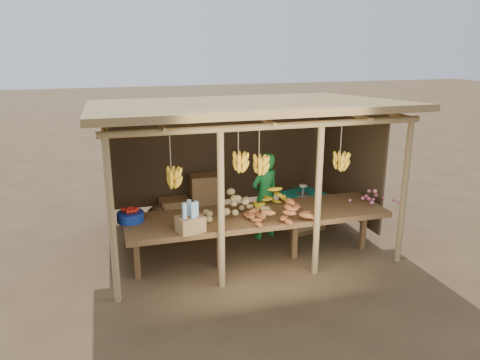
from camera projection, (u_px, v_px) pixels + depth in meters
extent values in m
plane|color=brown|center=(240.00, 238.00, 8.05)|extent=(60.00, 60.00, 0.00)
cylinder|color=#9F8252|center=(112.00, 222.00, 5.80)|extent=(0.09, 0.09, 2.20)
cylinder|color=#9F8252|center=(404.00, 193.00, 6.93)|extent=(0.09, 0.09, 2.20)
cylinder|color=#9F8252|center=(107.00, 164.00, 8.56)|extent=(0.09, 0.09, 2.20)
cylinder|color=#9F8252|center=(317.00, 150.00, 9.69)|extent=(0.09, 0.09, 2.20)
cylinder|color=#9F8252|center=(221.00, 211.00, 6.17)|extent=(0.09, 0.09, 2.20)
cylinder|color=#9F8252|center=(318.00, 202.00, 6.55)|extent=(0.09, 0.09, 2.20)
cylinder|color=#9F8252|center=(273.00, 126.00, 6.05)|extent=(4.40, 0.09, 0.09)
cylinder|color=#9F8252|center=(218.00, 100.00, 8.81)|extent=(4.40, 0.09, 0.09)
cube|color=#997947|center=(240.00, 105.00, 7.41)|extent=(4.70, 3.50, 0.28)
cube|color=#4C3823|center=(219.00, 151.00, 9.07)|extent=(4.20, 0.04, 1.98)
cube|color=#4C3823|center=(109.00, 177.00, 7.33)|extent=(0.04, 2.40, 1.98)
cube|color=#4C3823|center=(347.00, 159.00, 8.46)|extent=(0.04, 2.40, 1.98)
cube|color=brown|center=(258.00, 216.00, 6.96)|extent=(3.90, 1.05, 0.08)
cube|color=brown|center=(137.00, 255.00, 6.59)|extent=(0.08, 0.08, 0.72)
cube|color=brown|center=(219.00, 245.00, 6.92)|extent=(0.08, 0.08, 0.72)
cube|color=brown|center=(294.00, 236.00, 7.24)|extent=(0.08, 0.08, 0.72)
cube|color=brown|center=(363.00, 228.00, 7.56)|extent=(0.08, 0.08, 0.72)
cylinder|color=navy|center=(130.00, 217.00, 6.63)|extent=(0.38, 0.38, 0.13)
cube|color=#9B7245|center=(190.00, 224.00, 6.26)|extent=(0.40, 0.35, 0.22)
imported|color=#1B7D31|center=(265.00, 196.00, 7.92)|extent=(0.64, 0.53, 1.49)
cube|color=brown|center=(302.00, 213.00, 8.40)|extent=(0.79, 0.72, 0.61)
cube|color=#0D998D|center=(303.00, 195.00, 8.30)|extent=(0.88, 0.81, 0.06)
cube|color=#9B7245|center=(205.00, 207.00, 8.92)|extent=(0.53, 0.43, 0.42)
cube|color=#9B7245|center=(205.00, 186.00, 8.80)|extent=(0.53, 0.43, 0.42)
cube|color=#9B7245|center=(175.00, 210.00, 8.76)|extent=(0.53, 0.43, 0.42)
ellipsoid|color=#4C3823|center=(136.00, 220.00, 8.24)|extent=(0.40, 0.40, 0.54)
ellipsoid|color=#4C3823|center=(157.00, 218.00, 8.34)|extent=(0.40, 0.40, 0.54)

